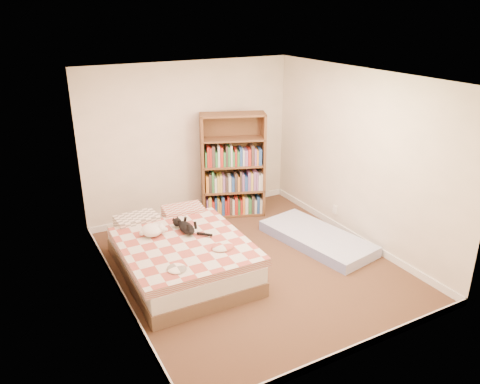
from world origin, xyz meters
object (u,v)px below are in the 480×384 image
black_cat (186,227)px  white_dog (153,230)px  bookshelf (232,179)px  floor_mattress (317,238)px  bed (180,253)px

black_cat → white_dog: size_ratio=1.68×
bookshelf → floor_mattress: 1.74m
bookshelf → bed: bearing=-117.6°
floor_mattress → bookshelf: bearing=101.0°
white_dog → bookshelf: bearing=10.2°
floor_mattress → black_cat: bearing=159.7°
bookshelf → white_dog: bearing=-126.8°
white_dog → floor_mattress: bearing=-32.9°
bed → bookshelf: bearing=42.6°
bookshelf → white_dog: size_ratio=4.52×
white_dog → bed: bearing=-55.8°
bookshelf → black_cat: bearing=-116.9°
bookshelf → floor_mattress: (0.60, -1.55, -0.53)m
bed → white_dog: white_dog is taller
bookshelf → black_cat: (-1.32, -1.21, -0.05)m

